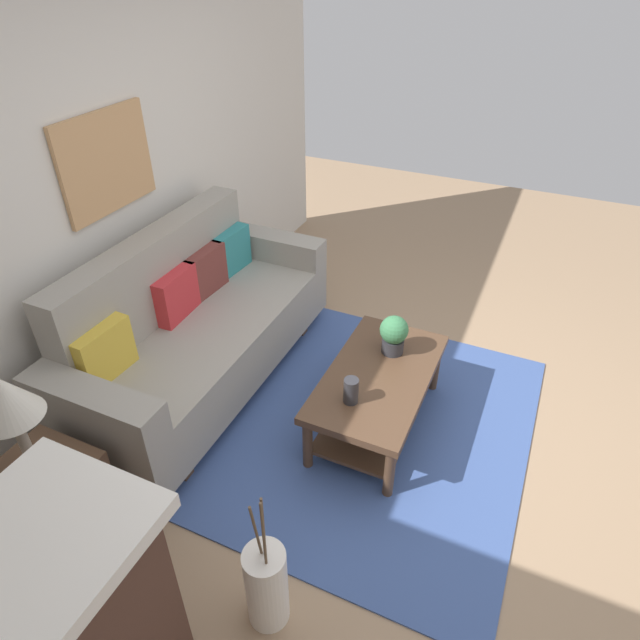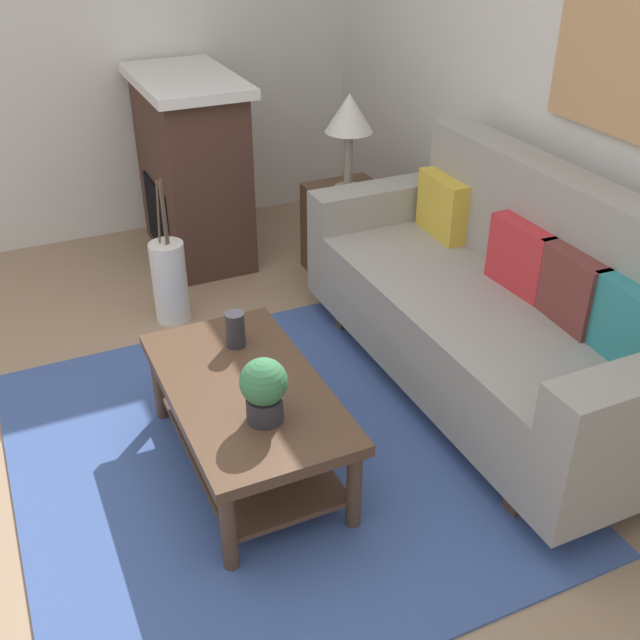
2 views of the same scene
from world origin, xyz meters
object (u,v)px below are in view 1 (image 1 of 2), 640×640
(table_lamp, at_px, (6,401))
(framed_painting, at_px, (107,162))
(throw_pillow_mustard, at_px, (104,352))
(coffee_table, at_px, (378,388))
(throw_pillow_teal, at_px, (230,251))
(throw_pillow_crimson, at_px, (176,295))
(tabletop_vase, at_px, (351,391))
(couch, at_px, (197,330))
(potted_plant_tabletop, at_px, (394,334))
(throw_pillow_maroon, at_px, (205,272))
(side_table, at_px, (53,506))
(floor_vase, at_px, (267,586))

(table_lamp, bearing_deg, framed_painting, 21.79)
(table_lamp, bearing_deg, throw_pillow_mustard, 16.41)
(throw_pillow_mustard, distance_m, table_lamp, 0.80)
(coffee_table, bearing_deg, throw_pillow_teal, 67.42)
(throw_pillow_mustard, distance_m, throw_pillow_crimson, 0.67)
(throw_pillow_mustard, height_order, table_lamp, table_lamp)
(throw_pillow_crimson, bearing_deg, framed_painting, 90.00)
(throw_pillow_teal, height_order, tabletop_vase, throw_pillow_teal)
(couch, height_order, tabletop_vase, couch)
(potted_plant_tabletop, bearing_deg, throw_pillow_mustard, 125.23)
(couch, xyz_separation_m, potted_plant_tabletop, (0.32, -1.28, 0.14))
(throw_pillow_maroon, height_order, potted_plant_tabletop, throw_pillow_maroon)
(couch, relative_size, throw_pillow_mustard, 5.98)
(throw_pillow_crimson, distance_m, side_table, 1.45)
(tabletop_vase, distance_m, side_table, 1.63)
(throw_pillow_crimson, height_order, side_table, throw_pillow_crimson)
(throw_pillow_mustard, distance_m, tabletop_vase, 1.42)
(throw_pillow_crimson, relative_size, side_table, 0.64)
(throw_pillow_crimson, distance_m, tabletop_vase, 1.36)
(coffee_table, relative_size, potted_plant_tabletop, 4.20)
(potted_plant_tabletop, relative_size, table_lamp, 0.46)
(potted_plant_tabletop, bearing_deg, floor_vase, 178.51)
(throw_pillow_mustard, xyz_separation_m, tabletop_vase, (0.46, -1.33, -0.17))
(couch, distance_m, floor_vase, 1.78)
(tabletop_vase, bearing_deg, framed_painting, 82.82)
(throw_pillow_crimson, xyz_separation_m, tabletop_vase, (-0.21, -1.33, -0.17))
(throw_pillow_teal, bearing_deg, side_table, -174.15)
(table_lamp, height_order, framed_painting, framed_painting)
(couch, xyz_separation_m, table_lamp, (-1.38, -0.08, 0.56))
(tabletop_vase, bearing_deg, side_table, 136.11)
(throw_pillow_teal, bearing_deg, couch, -169.26)
(throw_pillow_maroon, bearing_deg, throw_pillow_teal, 0.00)
(table_lamp, bearing_deg, tabletop_vase, -43.89)
(framed_painting, bearing_deg, tabletop_vase, -97.18)
(potted_plant_tabletop, distance_m, table_lamp, 2.12)
(framed_painting, bearing_deg, throw_pillow_maroon, -45.69)
(throw_pillow_teal, distance_m, framed_painting, 1.12)
(throw_pillow_teal, distance_m, potted_plant_tabletop, 1.45)
(throw_pillow_maroon, relative_size, throw_pillow_teal, 1.00)
(couch, relative_size, throw_pillow_teal, 5.98)
(coffee_table, height_order, floor_vase, floor_vase)
(throw_pillow_mustard, bearing_deg, potted_plant_tabletop, -54.77)
(tabletop_vase, xyz_separation_m, potted_plant_tabletop, (0.53, -0.07, 0.06))
(tabletop_vase, bearing_deg, throw_pillow_crimson, 81.01)
(couch, relative_size, floor_vase, 4.58)
(side_table, relative_size, table_lamp, 0.98)
(throw_pillow_maroon, height_order, framed_painting, framed_painting)
(tabletop_vase, bearing_deg, throw_pillow_mustard, 108.89)
(throw_pillow_teal, xyz_separation_m, side_table, (-2.04, -0.21, -0.40))
(side_table, bearing_deg, framed_painting, 21.79)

